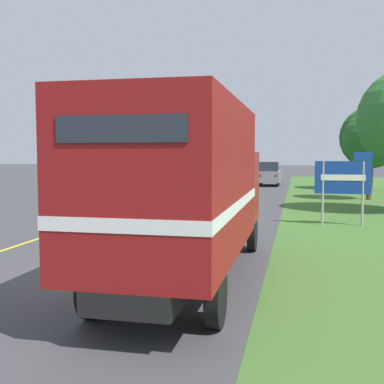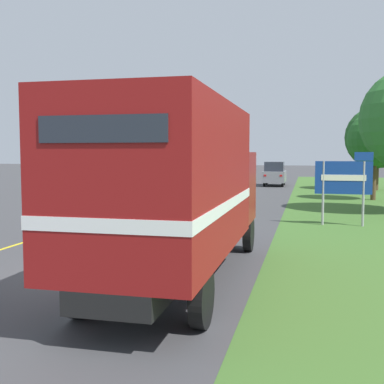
% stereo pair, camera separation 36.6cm
% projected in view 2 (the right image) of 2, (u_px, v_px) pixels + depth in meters
% --- Properties ---
extents(ground_plane, '(200.00, 200.00, 0.00)m').
position_uv_depth(ground_plane, '(91.00, 274.00, 10.90)').
color(ground_plane, '#3D3D3F').
extents(edge_line_yellow, '(0.12, 62.23, 0.01)m').
position_uv_depth(edge_line_yellow, '(155.00, 201.00, 27.45)').
color(edge_line_yellow, yellow).
rests_on(edge_line_yellow, ground).
extents(centre_dash_near, '(0.12, 2.60, 0.01)m').
position_uv_depth(centre_dash_near, '(101.00, 268.00, 11.41)').
color(centre_dash_near, white).
rests_on(centre_dash_near, ground).
extents(centre_dash_mid_a, '(0.12, 2.60, 0.01)m').
position_uv_depth(centre_dash_mid_a, '(175.00, 227.00, 17.81)').
color(centre_dash_mid_a, white).
rests_on(centre_dash_mid_a, ground).
extents(centre_dash_mid_b, '(0.12, 2.60, 0.01)m').
position_uv_depth(centre_dash_mid_b, '(210.00, 207.00, 24.21)').
color(centre_dash_mid_b, white).
rests_on(centre_dash_mid_b, ground).
extents(centre_dash_far, '(0.12, 2.60, 0.01)m').
position_uv_depth(centre_dash_far, '(231.00, 196.00, 30.60)').
color(centre_dash_far, white).
rests_on(centre_dash_far, ground).
extents(centre_dash_farthest, '(0.12, 2.60, 0.01)m').
position_uv_depth(centre_dash_farthest, '(244.00, 189.00, 37.00)').
color(centre_dash_farthest, white).
rests_on(centre_dash_farthest, ground).
extents(horse_trailer_truck, '(2.42, 8.19, 3.68)m').
position_uv_depth(horse_trailer_truck, '(178.00, 187.00, 9.94)').
color(horse_trailer_truck, black).
rests_on(horse_trailer_truck, ground).
extents(lead_car_white, '(1.80, 4.55, 1.93)m').
position_uv_depth(lead_car_white, '(194.00, 184.00, 27.70)').
color(lead_car_white, black).
rests_on(lead_car_white, ground).
extents(lead_car_grey_ahead, '(1.80, 3.87, 2.02)m').
position_uv_depth(lead_car_grey_ahead, '(275.00, 174.00, 40.29)').
color(lead_car_grey_ahead, black).
rests_on(lead_car_grey_ahead, ground).
extents(highway_sign, '(2.07, 0.09, 2.77)m').
position_uv_depth(highway_sign, '(345.00, 179.00, 18.01)').
color(highway_sign, '#9E9EA3').
rests_on(highway_sign, ground).
extents(roadside_tree_mid, '(3.14, 3.14, 5.12)m').
position_uv_depth(roadside_tree_mid, '(375.00, 139.00, 27.86)').
color(roadside_tree_mid, '#4C3823').
rests_on(roadside_tree_mid, ground).
extents(roadside_tree_far, '(4.58, 4.58, 6.18)m').
position_uv_depth(roadside_tree_far, '(377.00, 138.00, 35.29)').
color(roadside_tree_far, '#4C3823').
rests_on(roadside_tree_far, ground).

